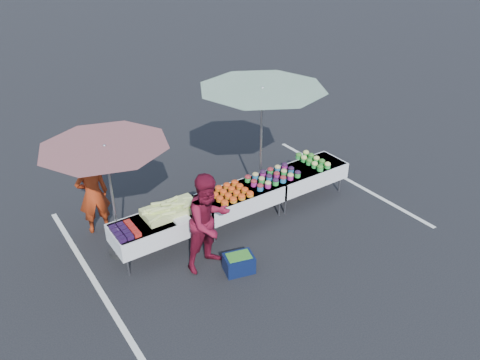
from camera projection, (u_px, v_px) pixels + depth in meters
ground at (240, 221)px, 9.93m from camera, size 80.00×80.00×0.00m
stripe_left at (92, 278)px, 8.35m from camera, size 0.10×5.00×0.00m
stripe_right at (347, 179)px, 11.50m from camera, size 0.10×5.00×0.00m
table_left at (161, 226)px, 8.75m from camera, size 1.86×0.81×0.75m
table_center at (240, 198)px, 9.64m from camera, size 1.86×0.81×0.75m
table_right at (306, 174)px, 10.53m from camera, size 1.86×0.81×0.75m
berry_punnets at (125, 231)px, 8.26m from camera, size 0.40×0.54×0.08m
corn_pile at (170, 210)px, 8.78m from camera, size 1.16×0.57×0.26m
plastic_bags at (182, 220)px, 8.59m from camera, size 0.30×0.25×0.05m
carrot_bowls at (230, 192)px, 9.40m from camera, size 0.75×0.69×0.11m
potato_cups at (273, 176)px, 9.94m from camera, size 1.14×0.58×0.16m
bean_baskets at (313, 160)px, 10.60m from camera, size 0.36×0.86×0.15m
vendor at (93, 194)px, 9.25m from camera, size 0.66×0.47×1.70m
customer at (209, 222)px, 8.24m from camera, size 1.01×0.84×1.88m
umbrella_left at (106, 156)px, 7.96m from camera, size 2.46×2.46×2.30m
umbrella_right at (262, 99)px, 9.42m from camera, size 2.89×2.89×2.69m
storage_bin at (239, 263)px, 8.44m from camera, size 0.60×0.50×0.34m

